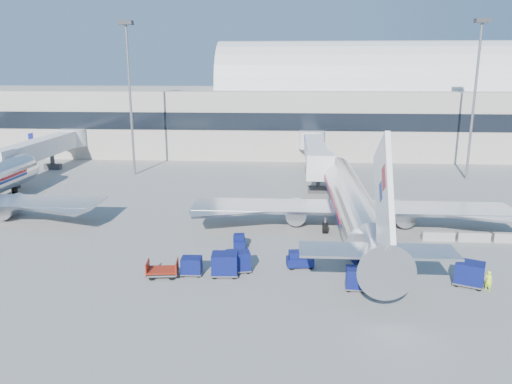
# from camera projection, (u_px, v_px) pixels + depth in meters

# --- Properties ---
(ground) EXTENTS (260.00, 260.00, 0.00)m
(ground) POSITION_uv_depth(u_px,v_px,m) (248.00, 244.00, 46.72)
(ground) COLOR gray
(ground) RESTS_ON ground
(terminal) EXTENTS (170.00, 28.15, 21.00)m
(terminal) POSITION_uv_depth(u_px,v_px,m) (203.00, 111.00, 99.93)
(terminal) COLOR #B2AA9E
(terminal) RESTS_ON ground
(airliner_main) EXTENTS (32.00, 37.26, 12.07)m
(airliner_main) POSITION_uv_depth(u_px,v_px,m) (351.00, 203.00, 49.74)
(airliner_main) COLOR silver
(airliner_main) RESTS_ON ground
(jetbridge_near) EXTENTS (4.40, 27.50, 6.25)m
(jetbridge_near) POSITION_uv_depth(u_px,v_px,m) (315.00, 150.00, 75.11)
(jetbridge_near) COLOR silver
(jetbridge_near) RESTS_ON ground
(jetbridge_mid) EXTENTS (4.40, 27.50, 6.25)m
(jetbridge_mid) POSITION_uv_depth(u_px,v_px,m) (44.00, 147.00, 77.76)
(jetbridge_mid) COLOR silver
(jetbridge_mid) RESTS_ON ground
(mast_west) EXTENTS (2.00, 1.20, 22.60)m
(mast_west) POSITION_uv_depth(u_px,v_px,m) (129.00, 76.00, 73.44)
(mast_west) COLOR slate
(mast_west) RESTS_ON ground
(mast_east) EXTENTS (2.00, 1.20, 22.60)m
(mast_east) POSITION_uv_depth(u_px,v_px,m) (477.00, 77.00, 70.28)
(mast_east) COLOR slate
(mast_east) RESTS_ON ground
(barrier_near) EXTENTS (3.00, 0.55, 0.90)m
(barrier_near) POSITION_uv_depth(u_px,v_px,m) (438.00, 236.00, 47.41)
(barrier_near) COLOR #9E9E96
(barrier_near) RESTS_ON ground
(barrier_mid) EXTENTS (3.00, 0.55, 0.90)m
(barrier_mid) POSITION_uv_depth(u_px,v_px,m) (474.00, 237.00, 47.20)
(barrier_mid) COLOR #9E9E96
(barrier_mid) RESTS_ON ground
(barrier_far) EXTENTS (3.00, 0.55, 0.90)m
(barrier_far) POSITION_uv_depth(u_px,v_px,m) (510.00, 238.00, 46.99)
(barrier_far) COLOR #9E9E96
(barrier_far) RESTS_ON ground
(tug_lead) EXTENTS (2.33, 1.41, 1.43)m
(tug_lead) POSITION_uv_depth(u_px,v_px,m) (299.00, 260.00, 40.99)
(tug_lead) COLOR #0A114E
(tug_lead) RESTS_ON ground
(tug_right) EXTENTS (2.66, 2.30, 1.56)m
(tug_right) POSITION_uv_depth(u_px,v_px,m) (361.00, 249.00, 43.36)
(tug_right) COLOR #0A114E
(tug_right) RESTS_ON ground
(tug_left) EXTENTS (1.33, 2.28, 1.41)m
(tug_left) POSITION_uv_depth(u_px,v_px,m) (239.00, 241.00, 45.55)
(tug_left) COLOR #0A114E
(tug_left) RESTS_ON ground
(cart_train_a) EXTENTS (2.25, 1.91, 1.72)m
(cart_train_a) POSITION_uv_depth(u_px,v_px,m) (238.00, 261.00, 40.09)
(cart_train_a) COLOR #0A114E
(cart_train_a) RESTS_ON ground
(cart_train_b) EXTENTS (2.20, 1.73, 1.87)m
(cart_train_b) POSITION_uv_depth(u_px,v_px,m) (225.00, 264.00, 39.26)
(cart_train_b) COLOR #0A114E
(cart_train_b) RESTS_ON ground
(cart_train_c) EXTENTS (1.69, 1.31, 1.47)m
(cart_train_c) POSITION_uv_depth(u_px,v_px,m) (192.00, 266.00, 39.49)
(cart_train_c) COLOR #0A114E
(cart_train_c) RESTS_ON ground
(cart_solo_near) EXTENTS (2.00, 1.58, 1.68)m
(cart_solo_near) POSITION_uv_depth(u_px,v_px,m) (358.00, 278.00, 36.86)
(cart_solo_near) COLOR #0A114E
(cart_solo_near) RESTS_ON ground
(cart_solo_far) EXTENTS (2.60, 2.35, 1.87)m
(cart_solo_far) POSITION_uv_depth(u_px,v_px,m) (470.00, 273.00, 37.47)
(cart_solo_far) COLOR #0A114E
(cart_solo_far) RESTS_ON ground
(cart_open_red) EXTENTS (2.59, 1.96, 0.65)m
(cart_open_red) POSITION_uv_depth(u_px,v_px,m) (163.00, 271.00, 39.19)
(cart_open_red) COLOR slate
(cart_open_red) RESTS_ON ground
(ramp_worker) EXTENTS (0.66, 0.66, 1.55)m
(ramp_worker) POSITION_uv_depth(u_px,v_px,m) (488.00, 281.00, 36.72)
(ramp_worker) COLOR #CAFF1A
(ramp_worker) RESTS_ON ground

